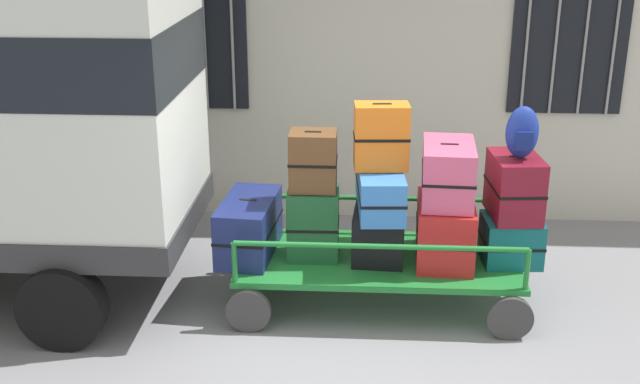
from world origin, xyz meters
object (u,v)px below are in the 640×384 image
(luggage_cart, at_px, (378,264))
(suitcase_center_bottom, at_px, (379,235))
(suitcase_midleft_bottom, at_px, (313,224))
(suitcase_midright_middle, at_px, (448,173))
(suitcase_center_top, at_px, (381,136))
(suitcase_midleft_middle, at_px, (313,161))
(suitcase_right_bottom, at_px, (511,240))
(suitcase_right_middle, at_px, (515,187))
(suitcase_midright_bottom, at_px, (445,231))
(suitcase_center_middle, at_px, (380,188))
(suitcase_left_bottom, at_px, (249,227))
(backpack, at_px, (522,133))

(luggage_cart, relative_size, suitcase_center_bottom, 4.43)
(suitcase_midleft_bottom, distance_m, suitcase_midright_middle, 1.24)
(suitcase_center_top, bearing_deg, suitcase_center_bottom, -90.00)
(suitcase_midleft_middle, distance_m, suitcase_center_bottom, 0.87)
(suitcase_right_bottom, xyz_separation_m, suitcase_right_middle, (-0.00, 0.05, 0.47))
(suitcase_center_top, bearing_deg, suitcase_right_bottom, -0.84)
(suitcase_midleft_bottom, height_order, suitcase_midright_bottom, suitcase_midleft_bottom)
(suitcase_center_middle, height_order, suitcase_midright_middle, suitcase_midright_middle)
(suitcase_midright_middle, bearing_deg, suitcase_center_bottom, -176.49)
(suitcase_midleft_middle, relative_size, suitcase_center_top, 0.92)
(suitcase_left_bottom, relative_size, suitcase_center_bottom, 1.62)
(suitcase_midright_bottom, distance_m, suitcase_midright_middle, 0.53)
(suitcase_center_bottom, bearing_deg, suitcase_center_top, 90.00)
(suitcase_right_middle, bearing_deg, luggage_cart, -178.19)
(suitcase_center_middle, bearing_deg, backpack, -2.41)
(suitcase_center_top, xyz_separation_m, suitcase_right_middle, (1.15, 0.03, -0.43))
(suitcase_center_middle, relative_size, suitcase_center_top, 1.73)
(suitcase_midright_middle, distance_m, suitcase_right_bottom, 0.83)
(suitcase_center_bottom, height_order, suitcase_center_middle, suitcase_center_middle)
(luggage_cart, relative_size, suitcase_midleft_middle, 4.92)
(suitcase_left_bottom, xyz_separation_m, suitcase_right_middle, (2.29, 0.01, 0.42))
(suitcase_left_bottom, xyz_separation_m, suitcase_center_top, (1.15, -0.02, 0.86))
(suitcase_midright_bottom, bearing_deg, suitcase_center_bottom, -178.09)
(suitcase_midleft_middle, xyz_separation_m, suitcase_center_bottom, (0.57, -0.03, -0.66))
(suitcase_center_middle, distance_m, suitcase_right_bottom, 1.23)
(luggage_cart, distance_m, suitcase_center_middle, 0.70)
(suitcase_center_top, bearing_deg, suitcase_center_middle, 90.00)
(suitcase_midleft_middle, distance_m, suitcase_midright_middle, 1.15)
(suitcase_right_bottom, bearing_deg, luggage_cart, 179.27)
(suitcase_midleft_middle, height_order, suitcase_right_middle, suitcase_midleft_middle)
(suitcase_center_middle, xyz_separation_m, suitcase_right_bottom, (1.15, -0.04, -0.44))
(suitcase_center_middle, bearing_deg, luggage_cart, -90.00)
(suitcase_left_bottom, height_order, suitcase_right_bottom, suitcase_left_bottom)
(suitcase_midright_middle, xyz_separation_m, suitcase_right_bottom, (0.57, -0.03, -0.59))
(luggage_cart, relative_size, suitcase_center_middle, 2.61)
(suitcase_midright_middle, relative_size, suitcase_right_middle, 1.20)
(suitcase_center_bottom, xyz_separation_m, suitcase_center_middle, (0.00, 0.04, 0.41))
(suitcase_right_middle, bearing_deg, suitcase_midright_middle, -177.79)
(luggage_cart, bearing_deg, suitcase_left_bottom, 178.83)
(suitcase_left_bottom, bearing_deg, suitcase_center_bottom, -2.22)
(suitcase_left_bottom, xyz_separation_m, suitcase_midleft_middle, (0.57, -0.02, 0.63))
(suitcase_midleft_bottom, bearing_deg, suitcase_midleft_middle, 90.00)
(backpack, bearing_deg, suitcase_left_bottom, 178.75)
(suitcase_midleft_bottom, distance_m, suitcase_midright_bottom, 1.15)
(luggage_cart, distance_m, suitcase_center_top, 1.17)
(suitcase_center_bottom, xyz_separation_m, suitcase_center_top, (0.00, 0.02, 0.88))
(luggage_cart, xyz_separation_m, backpack, (1.16, -0.03, 1.23))
(suitcase_midleft_middle, relative_size, suitcase_right_bottom, 0.99)
(suitcase_midleft_bottom, bearing_deg, suitcase_left_bottom, 176.28)
(suitcase_midleft_middle, height_order, suitcase_midright_bottom, suitcase_midleft_middle)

